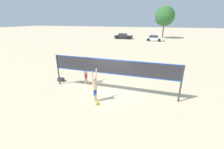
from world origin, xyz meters
The scene contains 9 objects.
ground_plane centered at (0.00, 0.00, 0.00)m, with size 200.00×200.00×0.00m, color beige.
volleyball_net centered at (0.00, 0.00, 1.71)m, with size 8.73×0.10×2.35m.
player_spiker centered at (-0.58, -1.54, 1.07)m, with size 0.28×0.69×2.03m.
player_blocker centered at (-2.37, 0.73, 1.12)m, with size 0.28×0.70×2.14m.
volleyball centered at (-0.36, -1.90, 0.12)m, with size 0.24×0.24×0.24m.
gear_bag centered at (-4.58, 0.54, 0.15)m, with size 0.53×0.25×0.29m.
parked_car_near centered at (1.22, 28.85, 0.58)m, with size 4.12×2.15×1.28m.
parked_car_mid centered at (-6.79, 30.70, 0.62)m, with size 4.63×1.89×1.38m.
tree_left_cluster centered at (3.08, 35.16, 5.65)m, with size 5.03×5.03×8.17m.
Camera 1 is at (2.93, -9.00, 4.76)m, focal length 24.00 mm.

